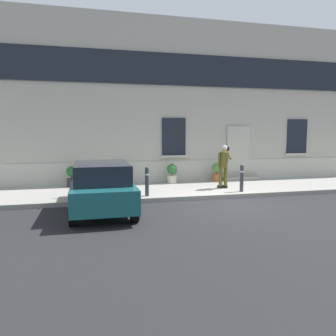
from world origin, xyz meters
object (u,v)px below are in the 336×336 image
object	(u,v)px
planter_charcoal	(72,176)
planter_olive	(123,174)
hatchback_car_teal	(102,186)
planter_terracotta	(217,171)
planter_cream	(172,173)
person_on_phone	(224,164)
bollard_near_person	(242,177)
bollard_far_left	(147,180)

from	to	relation	value
planter_charcoal	planter_olive	size ratio (longest dim) A/B	1.00
hatchback_car_teal	planter_olive	xyz separation A→B (m)	(1.09, 4.27, -0.18)
planter_olive	planter_terracotta	size ratio (longest dim) A/B	1.00
planter_olive	planter_cream	bearing A→B (deg)	-6.18
person_on_phone	hatchback_car_teal	bearing A→B (deg)	-163.65
hatchback_car_teal	planter_terracotta	size ratio (longest dim) A/B	4.73
planter_cream	bollard_near_person	bearing A→B (deg)	-52.39
bollard_far_left	planter_olive	xyz separation A→B (m)	(-0.54, 2.89, -0.11)
bollard_far_left	planter_terracotta	bearing A→B (deg)	35.96
bollard_near_person	planter_charcoal	size ratio (longest dim) A/B	1.22
hatchback_car_teal	planter_olive	size ratio (longest dim) A/B	4.73
planter_terracotta	planter_charcoal	bearing A→B (deg)	179.86
hatchback_car_teal	planter_charcoal	distance (m)	4.24
hatchback_car_teal	planter_charcoal	bearing A→B (deg)	104.34
bollard_near_person	person_on_phone	distance (m)	1.04
bollard_far_left	person_on_phone	xyz separation A→B (m)	(3.28, 0.86, 0.44)
bollard_far_left	planter_charcoal	world-z (taller)	bollard_far_left
bollard_far_left	planter_charcoal	size ratio (longest dim) A/B	1.22
planter_olive	planter_charcoal	bearing A→B (deg)	-175.67
planter_olive	planter_terracotta	world-z (taller)	same
hatchback_car_teal	bollard_far_left	xyz separation A→B (m)	(1.63, 1.38, -0.08)
planter_olive	planter_terracotta	bearing A→B (deg)	-2.38
person_on_phone	planter_charcoal	size ratio (longest dim) A/B	2.03
bollard_near_person	person_on_phone	xyz separation A→B (m)	(-0.37, 0.86, 0.44)
person_on_phone	planter_terracotta	size ratio (longest dim) A/B	2.03
bollard_far_left	planter_cream	size ratio (longest dim) A/B	1.22
bollard_far_left	planter_terracotta	world-z (taller)	bollard_far_left
hatchback_car_teal	bollard_far_left	size ratio (longest dim) A/B	3.90
hatchback_car_teal	planter_olive	distance (m)	4.41
planter_olive	planter_cream	xyz separation A→B (m)	(2.14, -0.23, 0.00)
planter_cream	bollard_far_left	bearing A→B (deg)	-121.07
bollard_near_person	planter_terracotta	xyz separation A→B (m)	(0.09, 2.71, -0.11)
planter_olive	person_on_phone	bearing A→B (deg)	-28.02
person_on_phone	bollard_near_person	bearing A→B (deg)	-74.73
bollard_near_person	planter_cream	distance (m)	3.36
person_on_phone	planter_olive	distance (m)	4.35
bollard_near_person	planter_cream	bearing A→B (deg)	127.61
planter_olive	planter_terracotta	distance (m)	4.28
planter_olive	bollard_far_left	bearing A→B (deg)	-79.49
planter_terracotta	hatchback_car_teal	bearing A→B (deg)	-142.68
hatchback_car_teal	planter_olive	bearing A→B (deg)	75.69
bollard_near_person	planter_cream	world-z (taller)	bollard_near_person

